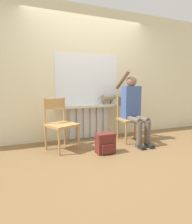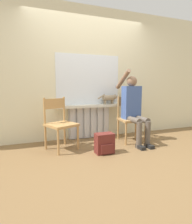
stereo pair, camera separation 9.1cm
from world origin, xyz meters
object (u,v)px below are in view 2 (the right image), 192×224
cat (110,98)px  backpack (105,143)px  person (134,106)px  chair_right (131,118)px  chair_left (60,123)px

cat → backpack: 1.26m
person → cat: (-0.25, 0.56, 0.13)m
cat → backpack: cat is taller
person → backpack: bearing=-154.2°
chair_right → backpack: size_ratio=2.72×
person → cat: person is taller
chair_left → backpack: bearing=-60.2°
chair_right → cat: bearing=125.5°
person → cat: 0.63m
chair_right → cat: (-0.26, 0.45, 0.38)m
chair_left → chair_right: same height
chair_right → person: 0.27m
chair_left → chair_right: (1.41, 0.00, 0.00)m
chair_left → person: person is taller
person → backpack: person is taller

